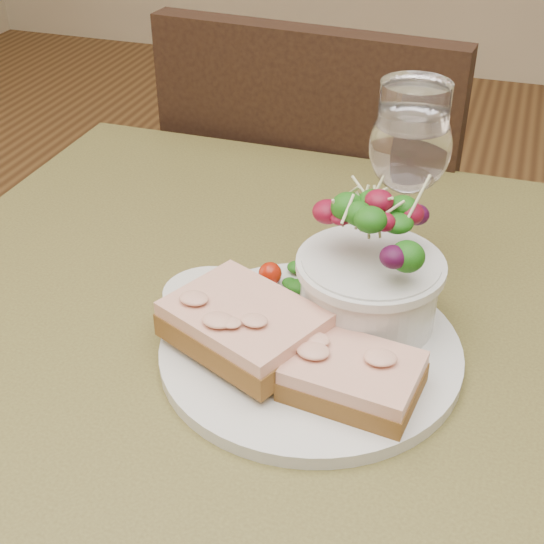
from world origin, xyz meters
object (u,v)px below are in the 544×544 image
(dinner_plate, at_px, (310,350))
(sandwich_front, at_px, (353,376))
(cafe_table, at_px, (283,434))
(sandwich_back, at_px, (244,325))
(ramekin, at_px, (209,306))
(wine_glass, at_px, (410,152))
(salad_bowl, at_px, (371,262))
(chair_far, at_px, (330,334))

(dinner_plate, xyz_separation_m, sandwich_front, (0.05, -0.04, 0.02))
(cafe_table, height_order, sandwich_back, sandwich_back)
(cafe_table, bearing_deg, ramekin, -179.35)
(ramekin, distance_m, wine_glass, 0.23)
(dinner_plate, xyz_separation_m, salad_bowl, (0.04, 0.05, 0.07))
(sandwich_front, distance_m, salad_bowl, 0.11)
(cafe_table, distance_m, salad_bowl, 0.19)
(wine_glass, bearing_deg, sandwich_back, -117.06)
(sandwich_front, xyz_separation_m, ramekin, (-0.14, 0.04, 0.01))
(chair_far, bearing_deg, sandwich_back, 101.10)
(cafe_table, distance_m, sandwich_back, 0.14)
(dinner_plate, relative_size, salad_bowl, 2.01)
(dinner_plate, distance_m, salad_bowl, 0.09)
(cafe_table, relative_size, ramekin, 11.22)
(sandwich_back, distance_m, ramekin, 0.05)
(ramekin, bearing_deg, wine_glass, 50.66)
(chair_far, bearing_deg, cafe_table, 103.94)
(sandwich_back, height_order, ramekin, sandwich_back)
(ramekin, xyz_separation_m, salad_bowl, (0.13, 0.05, 0.04))
(dinner_plate, height_order, ramekin, ramekin)
(sandwich_back, xyz_separation_m, ramekin, (-0.04, 0.02, -0.00))
(cafe_table, distance_m, ramekin, 0.15)
(cafe_table, height_order, salad_bowl, salad_bowl)
(chair_far, bearing_deg, ramekin, 97.51)
(chair_far, relative_size, salad_bowl, 7.09)
(sandwich_back, xyz_separation_m, wine_glass, (0.10, 0.19, 0.09))
(salad_bowl, bearing_deg, sandwich_back, -140.46)
(chair_far, bearing_deg, sandwich_front, 109.23)
(wine_glass, bearing_deg, sandwich_front, -89.49)
(salad_bowl, bearing_deg, sandwich_front, -84.19)
(cafe_table, xyz_separation_m, dinner_plate, (0.02, -0.00, 0.11))
(cafe_table, distance_m, sandwich_front, 0.15)
(cafe_table, relative_size, sandwich_back, 5.38)
(sandwich_back, relative_size, ramekin, 2.09)
(ramekin, height_order, salad_bowl, salad_bowl)
(cafe_table, bearing_deg, salad_bowl, 40.12)
(sandwich_back, xyz_separation_m, salad_bowl, (0.09, 0.07, 0.03))
(sandwich_front, height_order, sandwich_back, sandwich_back)
(sandwich_back, distance_m, salad_bowl, 0.12)
(chair_far, height_order, dinner_plate, chair_far)
(cafe_table, xyz_separation_m, wine_glass, (0.07, 0.16, 0.22))
(chair_far, bearing_deg, wine_glass, 115.44)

